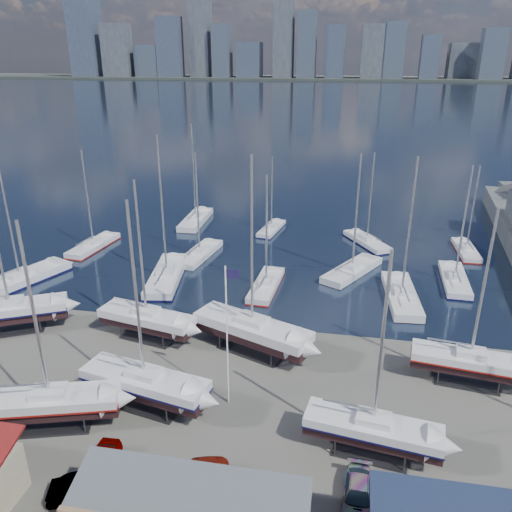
# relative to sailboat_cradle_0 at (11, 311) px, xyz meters

# --- Properties ---
(ground) EXTENTS (1400.00, 1400.00, 0.00)m
(ground) POSITION_rel_sailboat_cradle_0_xyz_m (23.69, -5.12, -2.10)
(ground) COLOR #605E59
(ground) RESTS_ON ground
(water) EXTENTS (1400.00, 600.00, 0.40)m
(water) POSITION_rel_sailboat_cradle_0_xyz_m (23.69, 304.88, -2.25)
(water) COLOR #1A283C
(water) RESTS_ON ground
(far_shore) EXTENTS (1400.00, 80.00, 2.20)m
(far_shore) POSITION_rel_sailboat_cradle_0_xyz_m (23.69, 564.88, -1.00)
(far_shore) COLOR #2D332D
(far_shore) RESTS_ON ground
(skyline) EXTENTS (639.14, 43.80, 107.69)m
(skyline) POSITION_rel_sailboat_cradle_0_xyz_m (15.86, 558.64, 36.99)
(skyline) COLOR #475166
(skyline) RESTS_ON far_shore
(sailboat_cradle_0) EXTENTS (10.45, 7.16, 16.52)m
(sailboat_cradle_0) POSITION_rel_sailboat_cradle_0_xyz_m (0.00, 0.00, 0.00)
(sailboat_cradle_0) COLOR #2D2D33
(sailboat_cradle_0) RESTS_ON ground
(sailboat_cradle_1) EXTENTS (9.92, 5.30, 15.49)m
(sailboat_cradle_1) POSITION_rel_sailboat_cradle_0_xyz_m (11.24, -11.59, -0.05)
(sailboat_cradle_1) COLOR #2D2D33
(sailboat_cradle_1) RESTS_ON ground
(sailboat_cradle_2) EXTENTS (9.58, 4.46, 15.15)m
(sailboat_cradle_2) POSITION_rel_sailboat_cradle_0_xyz_m (13.31, 1.01, -0.06)
(sailboat_cradle_2) COLOR #2D2D33
(sailboat_cradle_2) RESTS_ON ground
(sailboat_cradle_3) EXTENTS (10.35, 4.82, 16.12)m
(sailboat_cradle_3) POSITION_rel_sailboat_cradle_0_xyz_m (16.90, -8.28, -0.02)
(sailboat_cradle_3) COLOR #2D2D33
(sailboat_cradle_3) RESTS_ON ground
(sailboat_cradle_4) EXTENTS (11.22, 6.93, 17.63)m
(sailboat_cradle_4) POSITION_rel_sailboat_cradle_0_xyz_m (23.33, 0.60, 0.06)
(sailboat_cradle_4) COLOR #2D2D33
(sailboat_cradle_4) RESTS_ON ground
(sailboat_cradle_5) EXTENTS (9.22, 3.82, 14.57)m
(sailboat_cradle_5) POSITION_rel_sailboat_cradle_0_xyz_m (33.42, -10.20, -0.10)
(sailboat_cradle_5) COLOR #2D2D33
(sailboat_cradle_5) RESTS_ON ground
(sailboat_cradle_6) EXTENTS (9.28, 3.75, 14.68)m
(sailboat_cradle_6) POSITION_rel_sailboat_cradle_0_xyz_m (41.29, -0.87, -0.09)
(sailboat_cradle_6) COLOR #2D2D33
(sailboat_cradle_6) RESTS_ON ground
(sailboat_moored_0) EXTENTS (7.56, 12.36, 17.90)m
(sailboat_moored_0) POSITION_rel_sailboat_cradle_0_xyz_m (-5.84, 9.68, -1.79)
(sailboat_moored_0) COLOR black
(sailboat_moored_0) RESTS_ON water
(sailboat_moored_1) EXTENTS (3.80, 9.73, 14.16)m
(sailboat_moored_1) POSITION_rel_sailboat_cradle_0_xyz_m (-3.00, 21.90, -1.79)
(sailboat_moored_1) COLOR black
(sailboat_moored_1) RESTS_ON water
(sailboat_moored_2) EXTENTS (3.22, 10.80, 16.22)m
(sailboat_moored_2) POSITION_rel_sailboat_cradle_0_xyz_m (7.52, 35.42, -1.77)
(sailboat_moored_2) COLOR black
(sailboat_moored_2) RESTS_ON water
(sailboat_moored_3) EXTENTS (5.08, 12.22, 17.72)m
(sailboat_moored_3) POSITION_rel_sailboat_cradle_0_xyz_m (10.55, 13.81, -1.79)
(sailboat_moored_3) COLOR black
(sailboat_moored_3) RESTS_ON water
(sailboat_moored_4) EXTENTS (4.03, 9.79, 14.35)m
(sailboat_moored_4) POSITION_rel_sailboat_cradle_0_xyz_m (12.28, 21.50, -1.77)
(sailboat_moored_4) COLOR black
(sailboat_moored_4) RESTS_ON water
(sailboat_moored_5) EXTENTS (3.49, 8.16, 11.81)m
(sailboat_moored_5) POSITION_rel_sailboat_cradle_0_xyz_m (19.97, 33.60, -1.79)
(sailboat_moored_5) COLOR black
(sailboat_moored_5) RESTS_ON water
(sailboat_moored_6) EXTENTS (3.13, 9.35, 13.77)m
(sailboat_moored_6) POSITION_rel_sailboat_cradle_0_xyz_m (22.46, 13.55, -1.79)
(sailboat_moored_6) COLOR black
(sailboat_moored_6) RESTS_ON water
(sailboat_moored_7) EXTENTS (7.48, 10.22, 15.31)m
(sailboat_moored_7) POSITION_rel_sailboat_cradle_0_xyz_m (32.06, 19.56, -1.78)
(sailboat_moored_7) COLOR black
(sailboat_moored_7) RESTS_ON water
(sailboat_moored_8) EXTENTS (6.79, 9.03, 13.47)m
(sailboat_moored_8) POSITION_rel_sailboat_cradle_0_xyz_m (34.04, 30.38, -1.79)
(sailboat_moored_8) COLOR black
(sailboat_moored_8) RESTS_ON water
(sailboat_moored_9) EXTENTS (3.75, 10.98, 16.32)m
(sailboat_moored_9) POSITION_rel_sailboat_cradle_0_xyz_m (37.35, 13.50, -1.77)
(sailboat_moored_9) COLOR black
(sailboat_moored_9) RESTS_ON water
(sailboat_moored_10) EXTENTS (3.15, 9.79, 14.47)m
(sailboat_moored_10) POSITION_rel_sailboat_cradle_0_xyz_m (43.80, 18.97, -1.79)
(sailboat_moored_10) COLOR black
(sailboat_moored_10) RESTS_ON water
(sailboat_moored_11) EXTENTS (2.51, 8.34, 12.39)m
(sailboat_moored_11) POSITION_rel_sailboat_cradle_0_xyz_m (47.10, 29.44, -1.79)
(sailboat_moored_11) COLOR black
(sailboat_moored_11) RESTS_ON water
(car_a) EXTENTS (2.02, 4.56, 1.52)m
(car_a) POSITION_rel_sailboat_cradle_0_xyz_m (16.53, -15.28, -1.34)
(car_a) COLOR gray
(car_a) RESTS_ON ground
(car_b) EXTENTS (4.78, 2.89, 1.49)m
(car_b) POSITION_rel_sailboat_cradle_0_xyz_m (16.77, -17.02, -1.35)
(car_b) COLOR gray
(car_b) RESTS_ON ground
(car_c) EXTENTS (4.03, 6.25, 1.60)m
(car_c) POSITION_rel_sailboat_cradle_0_xyz_m (23.90, -16.28, -1.30)
(car_c) COLOR gray
(car_c) RESTS_ON ground
(car_d) EXTENTS (2.05, 4.67, 1.33)m
(car_d) POSITION_rel_sailboat_cradle_0_xyz_m (32.57, -14.49, -1.43)
(car_d) COLOR gray
(car_d) RESTS_ON ground
(flagpole) EXTENTS (1.01, 0.12, 11.37)m
(flagpole) POSITION_rel_sailboat_cradle_0_xyz_m (22.99, -6.80, 4.41)
(flagpole) COLOR white
(flagpole) RESTS_ON ground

